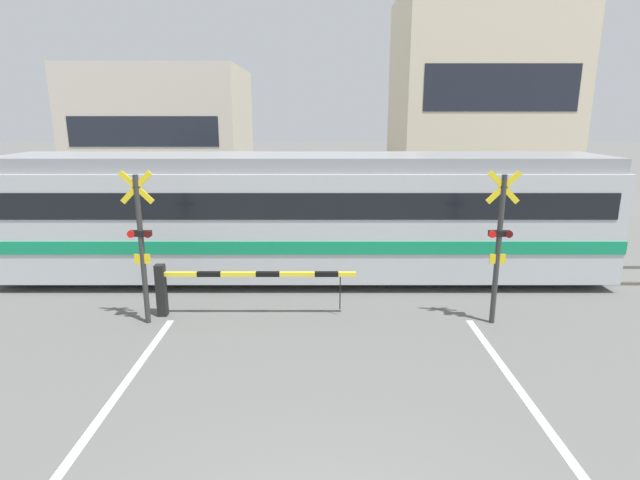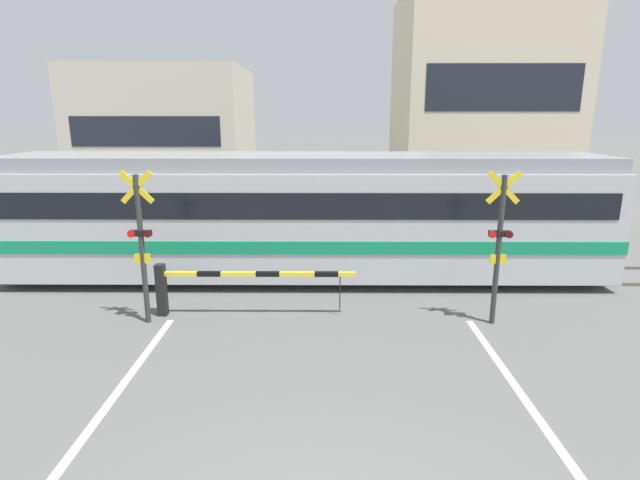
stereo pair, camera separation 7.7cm
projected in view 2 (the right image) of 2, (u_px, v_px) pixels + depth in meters
name	position (u px, v px, depth m)	size (l,w,h in m)	color
rail_track_near	(320.00, 283.00, 12.98)	(50.00, 0.10, 0.08)	#5B564C
rail_track_far	(321.00, 267.00, 14.37)	(50.00, 0.10, 0.08)	#5B564C
commuter_train	(305.00, 213.00, 13.26)	(15.68, 2.84, 3.30)	#B7BCC1
crossing_barrier_near	(214.00, 282.00, 10.84)	(4.34, 0.20, 1.16)	black
crossing_barrier_far	(391.00, 225.00, 16.38)	(4.34, 0.20, 1.16)	black
crossing_signal_left	(141.00, 241.00, 10.22)	(0.68, 0.15, 3.24)	#333333
crossing_signal_right	(499.00, 242.00, 10.17)	(0.68, 0.15, 3.24)	#333333
pedestrian	(317.00, 202.00, 20.16)	(0.38, 0.22, 1.57)	brown
building_left_of_street	(168.00, 136.00, 25.09)	(7.85, 6.56, 6.54)	beige
building_right_of_street	(480.00, 102.00, 24.58)	(7.96, 6.56, 9.88)	beige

